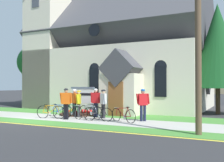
{
  "coord_description": "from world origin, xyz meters",
  "views": [
    {
      "loc": [
        10.52,
        -10.7,
        1.87
      ],
      "look_at": [
        2.85,
        4.39,
        2.14
      ],
      "focal_mm": 43.63,
      "sensor_mm": 36.0,
      "label": 1
    }
  ],
  "objects_px": {
    "bicycle_silver": "(123,115)",
    "cyclist_in_blue_jersey": "(103,101)",
    "church_sign": "(83,96)",
    "utility_pole": "(195,16)",
    "cyclist_in_yellow_jersey": "(66,101)",
    "cyclist_in_white_jersey": "(74,101)",
    "cyclist_in_red_jersey": "(79,102)",
    "bicycle_yellow": "(73,112)",
    "roadside_conifer": "(218,46)",
    "cyclist_in_orange_jersey": "(143,102)",
    "bicycle_black": "(90,112)",
    "cyclist_in_green_jersey": "(96,100)",
    "yard_deciduous_tree": "(41,62)",
    "bicycle_white": "(98,114)",
    "bicycle_green": "(60,111)",
    "bicycle_orange": "(51,112)"
  },
  "relations": [
    {
      "from": "bicycle_green",
      "to": "cyclist_in_blue_jersey",
      "type": "bearing_deg",
      "value": 9.28
    },
    {
      "from": "roadside_conifer",
      "to": "bicycle_black",
      "type": "bearing_deg",
      "value": -136.77
    },
    {
      "from": "bicycle_green",
      "to": "utility_pole",
      "type": "xyz_separation_m",
      "value": [
        8.33,
        -2.4,
        4.18
      ]
    },
    {
      "from": "cyclist_in_orange_jersey",
      "to": "roadside_conifer",
      "type": "xyz_separation_m",
      "value": [
        3.11,
        5.53,
        3.47
      ]
    },
    {
      "from": "bicycle_yellow",
      "to": "cyclist_in_green_jersey",
      "type": "height_order",
      "value": "cyclist_in_green_jersey"
    },
    {
      "from": "bicycle_silver",
      "to": "church_sign",
      "type": "bearing_deg",
      "value": 150.23
    },
    {
      "from": "bicycle_orange",
      "to": "yard_deciduous_tree",
      "type": "height_order",
      "value": "yard_deciduous_tree"
    },
    {
      "from": "cyclist_in_red_jersey",
      "to": "utility_pole",
      "type": "relative_size",
      "value": 0.19
    },
    {
      "from": "bicycle_yellow",
      "to": "cyclist_in_red_jersey",
      "type": "height_order",
      "value": "cyclist_in_red_jersey"
    },
    {
      "from": "bicycle_white",
      "to": "cyclist_in_red_jersey",
      "type": "height_order",
      "value": "cyclist_in_red_jersey"
    },
    {
      "from": "bicycle_silver",
      "to": "utility_pole",
      "type": "bearing_deg",
      "value": -26.05
    },
    {
      "from": "bicycle_green",
      "to": "cyclist_in_orange_jersey",
      "type": "relative_size",
      "value": 1.02
    },
    {
      "from": "bicycle_yellow",
      "to": "bicycle_black",
      "type": "xyz_separation_m",
      "value": [
        0.94,
        0.39,
        -0.0
      ]
    },
    {
      "from": "bicycle_silver",
      "to": "bicycle_black",
      "type": "xyz_separation_m",
      "value": [
        -2.26,
        0.48,
        0.02
      ]
    },
    {
      "from": "church_sign",
      "to": "bicycle_yellow",
      "type": "xyz_separation_m",
      "value": [
        0.73,
        -2.16,
        -0.78
      ]
    },
    {
      "from": "bicycle_yellow",
      "to": "roadside_conifer",
      "type": "relative_size",
      "value": 0.24
    },
    {
      "from": "church_sign",
      "to": "cyclist_in_red_jersey",
      "type": "xyz_separation_m",
      "value": [
        0.72,
        -1.5,
        -0.25
      ]
    },
    {
      "from": "cyclist_in_red_jersey",
      "to": "roadside_conifer",
      "type": "height_order",
      "value": "roadside_conifer"
    },
    {
      "from": "bicycle_green",
      "to": "bicycle_white",
      "type": "relative_size",
      "value": 1.0
    },
    {
      "from": "bicycle_silver",
      "to": "cyclist_in_blue_jersey",
      "type": "relative_size",
      "value": 1.01
    },
    {
      "from": "cyclist_in_red_jersey",
      "to": "yard_deciduous_tree",
      "type": "bearing_deg",
      "value": 144.65
    },
    {
      "from": "bicycle_green",
      "to": "yard_deciduous_tree",
      "type": "height_order",
      "value": "yard_deciduous_tree"
    },
    {
      "from": "cyclist_in_white_jersey",
      "to": "bicycle_orange",
      "type": "bearing_deg",
      "value": -121.17
    },
    {
      "from": "cyclist_in_yellow_jersey",
      "to": "cyclist_in_white_jersey",
      "type": "height_order",
      "value": "cyclist_in_yellow_jersey"
    },
    {
      "from": "bicycle_yellow",
      "to": "cyclist_in_white_jersey",
      "type": "bearing_deg",
      "value": 116.66
    },
    {
      "from": "cyclist_in_yellow_jersey",
      "to": "bicycle_black",
      "type": "bearing_deg",
      "value": 45.62
    },
    {
      "from": "cyclist_in_red_jersey",
      "to": "cyclist_in_green_jersey",
      "type": "relative_size",
      "value": 0.94
    },
    {
      "from": "bicycle_silver",
      "to": "cyclist_in_orange_jersey",
      "type": "relative_size",
      "value": 0.98
    },
    {
      "from": "bicycle_green",
      "to": "cyclist_in_green_jersey",
      "type": "distance_m",
      "value": 2.3
    },
    {
      "from": "cyclist_in_orange_jersey",
      "to": "cyclist_in_white_jersey",
      "type": "bearing_deg",
      "value": 179.76
    },
    {
      "from": "cyclist_in_red_jersey",
      "to": "utility_pole",
      "type": "bearing_deg",
      "value": -20.45
    },
    {
      "from": "bicycle_green",
      "to": "cyclist_in_orange_jersey",
      "type": "distance_m",
      "value": 5.25
    },
    {
      "from": "bicycle_orange",
      "to": "cyclist_in_green_jersey",
      "type": "bearing_deg",
      "value": 39.46
    },
    {
      "from": "cyclist_in_orange_jersey",
      "to": "bicycle_silver",
      "type": "bearing_deg",
      "value": -136.46
    },
    {
      "from": "church_sign",
      "to": "cyclist_in_red_jersey",
      "type": "height_order",
      "value": "church_sign"
    },
    {
      "from": "bicycle_black",
      "to": "utility_pole",
      "type": "height_order",
      "value": "utility_pole"
    },
    {
      "from": "cyclist_in_green_jersey",
      "to": "cyclist_in_orange_jersey",
      "type": "bearing_deg",
      "value": -7.5
    },
    {
      "from": "cyclist_in_yellow_jersey",
      "to": "yard_deciduous_tree",
      "type": "distance_m",
      "value": 10.85
    },
    {
      "from": "bicycle_orange",
      "to": "yard_deciduous_tree",
      "type": "relative_size",
      "value": 0.3
    },
    {
      "from": "bicycle_yellow",
      "to": "cyclist_in_yellow_jersey",
      "type": "height_order",
      "value": "cyclist_in_yellow_jersey"
    },
    {
      "from": "cyclist_in_orange_jersey",
      "to": "cyclist_in_blue_jersey",
      "type": "relative_size",
      "value": 1.03
    },
    {
      "from": "bicycle_black",
      "to": "yard_deciduous_tree",
      "type": "relative_size",
      "value": 0.31
    },
    {
      "from": "cyclist_in_red_jersey",
      "to": "cyclist_in_white_jersey",
      "type": "distance_m",
      "value": 0.32
    },
    {
      "from": "cyclist_in_white_jersey",
      "to": "bicycle_black",
      "type": "bearing_deg",
      "value": -12.42
    },
    {
      "from": "bicycle_black",
      "to": "utility_pole",
      "type": "xyz_separation_m",
      "value": [
        6.17,
        -2.39,
        4.17
      ]
    },
    {
      "from": "church_sign",
      "to": "bicycle_white",
      "type": "relative_size",
      "value": 1.04
    },
    {
      "from": "bicycle_white",
      "to": "roadside_conifer",
      "type": "relative_size",
      "value": 0.24
    },
    {
      "from": "yard_deciduous_tree",
      "to": "cyclist_in_green_jersey",
      "type": "bearing_deg",
      "value": -30.54
    },
    {
      "from": "cyclist_in_orange_jersey",
      "to": "roadside_conifer",
      "type": "height_order",
      "value": "roadside_conifer"
    },
    {
      "from": "church_sign",
      "to": "cyclist_in_blue_jersey",
      "type": "xyz_separation_m",
      "value": [
        2.26,
        -1.31,
        -0.21
      ]
    }
  ]
}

